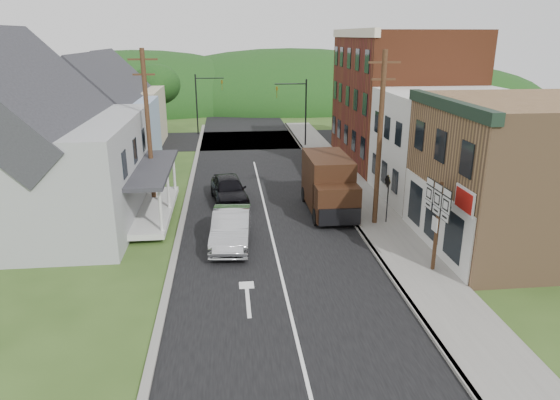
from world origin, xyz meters
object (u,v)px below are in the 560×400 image
object	(u,v)px
dark_sedan	(229,189)
warning_sign	(388,192)
route_sign_cluster	(437,214)
silver_sedan	(231,228)
delivery_van	(329,185)

from	to	relation	value
dark_sedan	warning_sign	world-z (taller)	warning_sign
route_sign_cluster	warning_sign	xyz separation A→B (m)	(-0.20, 5.73, -0.82)
dark_sedan	route_sign_cluster	distance (m)	13.53
silver_sedan	warning_sign	distance (m)	8.48
silver_sedan	route_sign_cluster	size ratio (longest dim) A/B	1.30
dark_sedan	delivery_van	size ratio (longest dim) A/B	0.84
silver_sedan	dark_sedan	distance (m)	6.41
dark_sedan	delivery_van	bearing A→B (deg)	-29.77
dark_sedan	delivery_van	distance (m)	6.14
silver_sedan	delivery_van	size ratio (longest dim) A/B	0.88
route_sign_cluster	delivery_van	bearing A→B (deg)	107.58
route_sign_cluster	warning_sign	size ratio (longest dim) A/B	1.47
warning_sign	silver_sedan	bearing A→B (deg)	-174.37
silver_sedan	delivery_van	world-z (taller)	delivery_van
silver_sedan	dark_sedan	size ratio (longest dim) A/B	1.05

